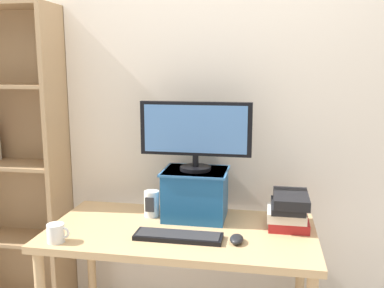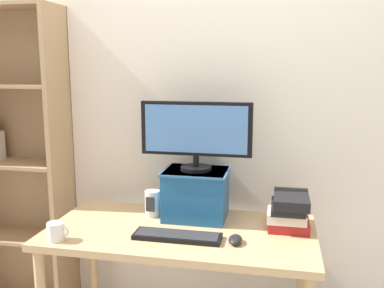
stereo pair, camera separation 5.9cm
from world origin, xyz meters
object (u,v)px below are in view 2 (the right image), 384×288
Objects in this scene: bookshelf_unit at (15,161)px; desk_speaker at (152,203)px; computer_monitor at (196,132)px; coffee_mug at (56,232)px; desk at (181,243)px; book_stack at (289,211)px; computer_mouse at (235,240)px; riser_box at (196,193)px; keyboard at (177,236)px.

bookshelf_unit is 13.26× the size of desk_speaker.
computer_monitor is 5.37× the size of coffee_mug.
book_stack is (0.54, 0.12, 0.17)m from desk.
computer_mouse is 0.35m from book_stack.
book_stack is at bearing 19.54° from coffee_mug.
computer_monitor is (0.04, 0.18, 0.55)m from desk.
desk_speaker reaches higher than computer_mouse.
desk is 1.22m from bookshelf_unit.
bookshelf_unit is 5.44× the size of riser_box.
riser_box is 0.59× the size of computer_monitor.
desk is at bearing 96.29° from keyboard.
bookshelf_unit is at bearing 135.91° from coffee_mug.
computer_mouse reaches higher than keyboard.
desk is 0.58m from book_stack.
book_stack reaches higher than desk.
desk is at bearing 156.88° from computer_mouse.
book_stack is at bearing 12.41° from desk.
keyboard reaches higher than desk.
computer_mouse is at bearing -135.16° from book_stack.
desk_speaker reaches higher than coffee_mug.
riser_box is 0.82× the size of keyboard.
keyboard is at bearing -53.34° from desk_speaker.
computer_monitor reaches higher than coffee_mug.
computer_monitor is 2.20× the size of book_stack.
keyboard is at bearing -83.71° from desk.
desk is 0.29m from desk_speaker.
bookshelf_unit is at bearing 173.72° from computer_monitor.
desk_speaker is (-0.24, -0.02, -0.40)m from computer_monitor.
computer_monitor is at bearing 129.34° from computer_mouse.
bookshelf_unit is 4.47× the size of keyboard.
coffee_mug is at bearing -129.55° from desk_speaker.
keyboard is (0.01, -0.13, 0.09)m from desk.
coffee_mug is at bearing -44.09° from bookshelf_unit.
coffee_mug is (-0.84, -0.14, 0.03)m from computer_mouse.
riser_box is 0.74m from coffee_mug.
bookshelf_unit is 0.84m from coffee_mug.
riser_box is (0.04, 0.18, 0.22)m from desk.
bookshelf_unit is (-1.13, 0.31, 0.31)m from desk.
bookshelf_unit is 1.21m from computer_monitor.
keyboard is (-0.03, -0.30, -0.13)m from riser_box.
computer_monitor reaches higher than keyboard.
keyboard is at bearing -179.83° from computer_mouse.
riser_box is 0.50m from book_stack.
coffee_mug is (-0.59, -0.44, -0.09)m from riser_box.
computer_mouse is 0.94× the size of coffee_mug.
computer_mouse is at bearing -23.12° from desk.
bookshelf_unit is at bearing 170.82° from desk_speaker.
computer_monitor reaches higher than book_stack.
desk_speaker is at bearing -174.45° from riser_box.
computer_monitor is (1.18, -0.13, 0.24)m from bookshelf_unit.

